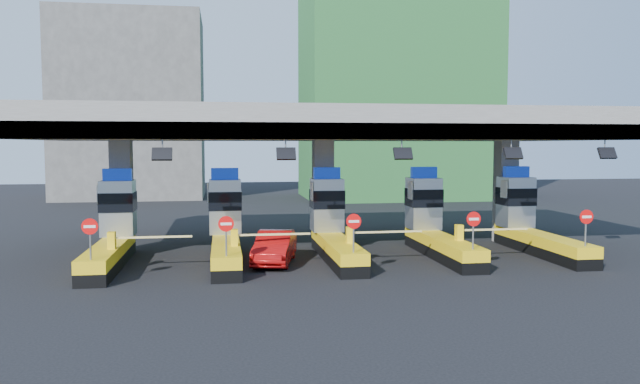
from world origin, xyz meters
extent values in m
plane|color=black|center=(0.00, 0.00, 0.00)|extent=(120.00, 120.00, 0.00)
cube|color=slate|center=(0.00, 3.00, 6.25)|extent=(28.00, 12.00, 1.50)
cube|color=#4C4C49|center=(0.00, -2.70, 5.85)|extent=(28.00, 0.60, 0.70)
cube|color=slate|center=(-10.00, 3.00, 2.75)|extent=(1.00, 1.00, 5.50)
cube|color=slate|center=(0.00, 3.00, 2.75)|extent=(1.00, 1.00, 5.50)
cube|color=slate|center=(10.00, 3.00, 2.75)|extent=(1.00, 1.00, 5.50)
cylinder|color=slate|center=(-7.50, -2.70, 5.25)|extent=(0.06, 0.06, 0.50)
cube|color=black|center=(-7.50, -2.90, 4.90)|extent=(0.80, 0.38, 0.54)
cylinder|color=slate|center=(-2.50, -2.70, 5.25)|extent=(0.06, 0.06, 0.50)
cube|color=black|center=(-2.50, -2.90, 4.90)|extent=(0.80, 0.38, 0.54)
cylinder|color=slate|center=(2.50, -2.70, 5.25)|extent=(0.06, 0.06, 0.50)
cube|color=black|center=(2.50, -2.90, 4.90)|extent=(0.80, 0.38, 0.54)
cylinder|color=slate|center=(7.50, -2.70, 5.25)|extent=(0.06, 0.06, 0.50)
cube|color=black|center=(7.50, -2.90, 4.90)|extent=(0.80, 0.38, 0.54)
cylinder|color=slate|center=(12.00, -2.70, 5.25)|extent=(0.06, 0.06, 0.50)
cube|color=black|center=(12.00, -2.90, 4.90)|extent=(0.80, 0.38, 0.54)
cube|color=black|center=(-10.00, -1.00, 0.25)|extent=(1.20, 8.00, 0.50)
cube|color=#E5B70C|center=(-10.00, -1.00, 0.75)|extent=(1.20, 8.00, 0.50)
cube|color=#9EA3A8|center=(-10.00, 1.80, 2.30)|extent=(1.50, 1.50, 2.60)
cube|color=black|center=(-10.00, 1.78, 2.60)|extent=(1.56, 1.56, 0.90)
cube|color=#0C2DBF|center=(-10.00, 1.80, 3.88)|extent=(1.30, 0.35, 0.55)
cube|color=white|center=(-10.80, 1.50, 3.00)|extent=(0.06, 0.70, 0.90)
cylinder|color=slate|center=(-10.00, -4.60, 1.65)|extent=(0.07, 0.07, 1.30)
cylinder|color=red|center=(-10.00, -4.63, 2.25)|extent=(0.60, 0.04, 0.60)
cube|color=white|center=(-10.00, -4.65, 2.25)|extent=(0.42, 0.02, 0.10)
cube|color=#E5B70C|center=(-9.65, -2.20, 1.35)|extent=(0.30, 0.35, 0.70)
cube|color=white|center=(-8.00, -2.20, 1.45)|extent=(3.20, 0.08, 0.08)
cube|color=black|center=(-5.00, -1.00, 0.25)|extent=(1.20, 8.00, 0.50)
cube|color=#E5B70C|center=(-5.00, -1.00, 0.75)|extent=(1.20, 8.00, 0.50)
cube|color=#9EA3A8|center=(-5.00, 1.80, 2.30)|extent=(1.50, 1.50, 2.60)
cube|color=black|center=(-5.00, 1.78, 2.60)|extent=(1.56, 1.56, 0.90)
cube|color=#0C2DBF|center=(-5.00, 1.80, 3.88)|extent=(1.30, 0.35, 0.55)
cube|color=white|center=(-5.80, 1.50, 3.00)|extent=(0.06, 0.70, 0.90)
cylinder|color=slate|center=(-5.00, -4.60, 1.65)|extent=(0.07, 0.07, 1.30)
cylinder|color=red|center=(-5.00, -4.63, 2.25)|extent=(0.60, 0.04, 0.60)
cube|color=white|center=(-5.00, -4.65, 2.25)|extent=(0.42, 0.02, 0.10)
cube|color=#E5B70C|center=(-4.65, -2.20, 1.35)|extent=(0.30, 0.35, 0.70)
cube|color=white|center=(-3.00, -2.20, 1.45)|extent=(3.20, 0.08, 0.08)
cube|color=black|center=(0.00, -1.00, 0.25)|extent=(1.20, 8.00, 0.50)
cube|color=#E5B70C|center=(0.00, -1.00, 0.75)|extent=(1.20, 8.00, 0.50)
cube|color=#9EA3A8|center=(0.00, 1.80, 2.30)|extent=(1.50, 1.50, 2.60)
cube|color=black|center=(0.00, 1.78, 2.60)|extent=(1.56, 1.56, 0.90)
cube|color=#0C2DBF|center=(0.00, 1.80, 3.88)|extent=(1.30, 0.35, 0.55)
cube|color=white|center=(-0.80, 1.50, 3.00)|extent=(0.06, 0.70, 0.90)
cylinder|color=slate|center=(0.00, -4.60, 1.65)|extent=(0.07, 0.07, 1.30)
cylinder|color=red|center=(0.00, -4.63, 2.25)|extent=(0.60, 0.04, 0.60)
cube|color=white|center=(0.00, -4.65, 2.25)|extent=(0.42, 0.02, 0.10)
cube|color=#E5B70C|center=(0.35, -2.20, 1.35)|extent=(0.30, 0.35, 0.70)
cube|color=white|center=(2.00, -2.20, 1.45)|extent=(3.20, 0.08, 0.08)
cube|color=black|center=(5.00, -1.00, 0.25)|extent=(1.20, 8.00, 0.50)
cube|color=#E5B70C|center=(5.00, -1.00, 0.75)|extent=(1.20, 8.00, 0.50)
cube|color=#9EA3A8|center=(5.00, 1.80, 2.30)|extent=(1.50, 1.50, 2.60)
cube|color=black|center=(5.00, 1.78, 2.60)|extent=(1.56, 1.56, 0.90)
cube|color=#0C2DBF|center=(5.00, 1.80, 3.88)|extent=(1.30, 0.35, 0.55)
cube|color=white|center=(4.20, 1.50, 3.00)|extent=(0.06, 0.70, 0.90)
cylinder|color=slate|center=(5.00, -4.60, 1.65)|extent=(0.07, 0.07, 1.30)
cylinder|color=red|center=(5.00, -4.63, 2.25)|extent=(0.60, 0.04, 0.60)
cube|color=white|center=(5.00, -4.65, 2.25)|extent=(0.42, 0.02, 0.10)
cube|color=#E5B70C|center=(5.35, -2.20, 1.35)|extent=(0.30, 0.35, 0.70)
cube|color=white|center=(7.00, -2.20, 1.45)|extent=(3.20, 0.08, 0.08)
cube|color=black|center=(10.00, -1.00, 0.25)|extent=(1.20, 8.00, 0.50)
cube|color=#E5B70C|center=(10.00, -1.00, 0.75)|extent=(1.20, 8.00, 0.50)
cube|color=#9EA3A8|center=(10.00, 1.80, 2.30)|extent=(1.50, 1.50, 2.60)
cube|color=black|center=(10.00, 1.78, 2.60)|extent=(1.56, 1.56, 0.90)
cube|color=#0C2DBF|center=(10.00, 1.80, 3.88)|extent=(1.30, 0.35, 0.55)
cube|color=white|center=(9.20, 1.50, 3.00)|extent=(0.06, 0.70, 0.90)
cylinder|color=slate|center=(10.00, -4.60, 1.65)|extent=(0.07, 0.07, 1.30)
cylinder|color=red|center=(10.00, -4.63, 2.25)|extent=(0.60, 0.04, 0.60)
cube|color=white|center=(10.00, -4.65, 2.25)|extent=(0.42, 0.02, 0.10)
cube|color=#E5B70C|center=(10.35, -2.20, 1.35)|extent=(0.30, 0.35, 0.70)
cube|color=white|center=(12.00, -2.20, 1.45)|extent=(3.20, 0.08, 0.08)
cube|color=#1E5926|center=(12.00, 32.00, 14.00)|extent=(18.00, 12.00, 28.00)
cube|color=#4C4C49|center=(-14.00, 36.00, 9.00)|extent=(14.00, 10.00, 18.00)
imported|color=#AA0D0D|center=(-2.85, -1.20, 0.72)|extent=(2.44, 4.58, 1.43)
camera|label=1|loc=(-5.12, -28.60, 5.27)|focal=35.00mm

